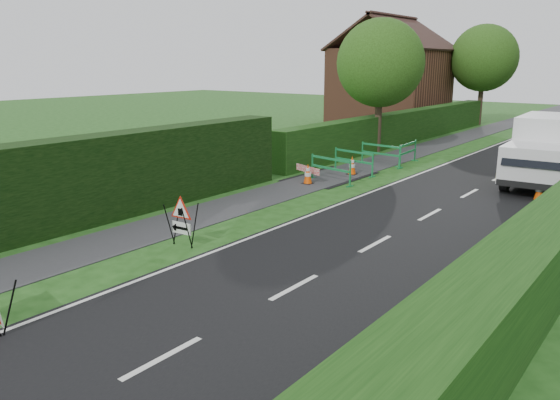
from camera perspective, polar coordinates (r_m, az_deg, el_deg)
The scene contains 17 objects.
ground at distance 12.27m, azimuth -10.87°, elevation -7.66°, with size 120.00×120.00×0.00m, color #1B4513.
footpath at distance 44.25m, azimuth 22.37°, elevation 7.26°, with size 2.00×90.00×0.02m, color #2D2D30.
hedge_west_near at distance 16.19m, azimuth -22.76°, elevation -3.15°, with size 1.10×18.00×2.50m, color black.
hedge_west_far at distance 32.77m, azimuth 12.73°, elevation 5.90°, with size 1.00×24.00×1.80m, color #14380F.
house_west at distance 41.87m, azimuth 11.41°, elevation 11.67°, with size 7.50×7.40×7.88m.
tree_nw at distance 28.69m, azimuth 10.46°, elevation 13.87°, with size 4.40×4.40×6.70m.
tree_fw at distance 43.52m, azimuth 20.54°, elevation 13.71°, with size 4.80×4.80×7.24m.
triangle_sign at distance 13.80m, azimuth -10.41°, elevation -1.79°, with size 0.82×0.82×1.11m.
works_van at distance 22.81m, azimuth 26.12°, elevation 4.77°, with size 2.56×5.74×2.56m.
traffic_cone_0 at distance 20.24m, azimuth 25.50°, elevation 1.03°, with size 0.38×0.38×0.79m.
traffic_cone_3 at distance 20.82m, azimuth 2.93°, elevation 2.74°, with size 0.38×0.38×0.79m.
traffic_cone_4 at distance 22.75m, azimuth 7.54°, elevation 3.61°, with size 0.38×0.38×0.79m.
ped_barrier_0 at distance 21.11m, azimuth 5.32°, elevation 3.51°, with size 2.09×0.74×1.00m.
ped_barrier_1 at distance 22.93m, azimuth 7.70°, elevation 4.29°, with size 2.09×0.71×1.00m.
ped_barrier_2 at distance 24.90m, azimuth 10.50°, elevation 4.96°, with size 2.09×0.57×1.00m.
ped_barrier_3 at distance 25.61m, azimuth 13.21°, elevation 5.07°, with size 0.51×2.08×1.00m.
redwhite_plank at distance 21.51m, azimuth 2.90°, elevation 2.04°, with size 1.50×0.04×0.25m, color red.
Camera 1 is at (8.65, -7.45, 4.51)m, focal length 35.00 mm.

